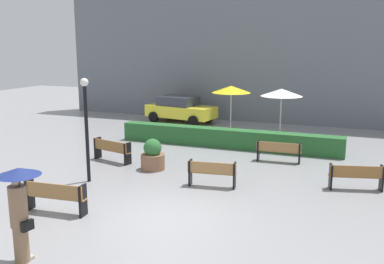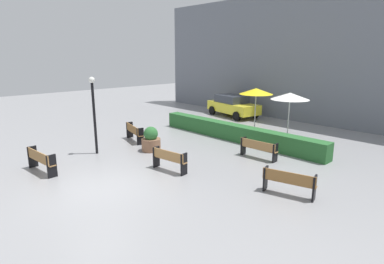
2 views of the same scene
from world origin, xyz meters
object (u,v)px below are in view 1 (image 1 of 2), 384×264
(pedestrian_with_umbrella, at_px, (19,203))
(planter_pot, at_px, (153,156))
(bench_far_left, at_px, (111,149))
(bench_far_right, at_px, (356,175))
(bench_back_row, at_px, (279,150))
(bench_mid_center, at_px, (212,172))
(lamp_post, at_px, (86,118))
(bench_near_left, at_px, (55,195))
(parked_car, at_px, (180,109))
(patio_umbrella_yellow, at_px, (231,89))
(patio_umbrella_white, at_px, (281,93))

(pedestrian_with_umbrella, height_order, planter_pot, pedestrian_with_umbrella)
(bench_far_left, height_order, bench_far_right, bench_far_left)
(bench_back_row, bearing_deg, bench_mid_center, -110.77)
(planter_pot, xyz_separation_m, lamp_post, (-1.39, -2.12, 1.70))
(bench_far_right, distance_m, bench_near_left, 9.33)
(bench_far_right, xyz_separation_m, planter_pot, (-7.19, -0.28, 0.01))
(parked_car, bearing_deg, bench_back_row, -43.89)
(pedestrian_with_umbrella, bearing_deg, parked_car, 101.88)
(bench_far_left, distance_m, bench_far_right, 9.22)
(bench_mid_center, distance_m, bench_back_row, 4.17)
(bench_back_row, height_order, lamp_post, lamp_post)
(patio_umbrella_yellow, bearing_deg, bench_near_left, -97.47)
(bench_far_right, bearing_deg, bench_far_left, 179.45)
(bench_far_right, height_order, lamp_post, lamp_post)
(bench_back_row, bearing_deg, patio_umbrella_yellow, 127.64)
(lamp_post, bearing_deg, bench_far_left, 104.41)
(planter_pot, distance_m, patio_umbrella_yellow, 7.30)
(bench_near_left, relative_size, planter_pot, 1.57)
(bench_mid_center, height_order, pedestrian_with_umbrella, pedestrian_with_umbrella)
(pedestrian_with_umbrella, xyz_separation_m, patio_umbrella_white, (3.07, 13.57, 1.08))
(bench_far_left, relative_size, parked_car, 0.42)
(bench_mid_center, relative_size, parked_car, 0.37)
(bench_near_left, distance_m, patio_umbrella_white, 12.00)
(bench_far_right, height_order, pedestrian_with_umbrella, pedestrian_with_umbrella)
(bench_near_left, height_order, pedestrian_with_umbrella, pedestrian_with_umbrella)
(patio_umbrella_yellow, bearing_deg, lamp_post, -104.60)
(bench_mid_center, height_order, bench_near_left, bench_near_left)
(bench_far_right, relative_size, pedestrian_with_umbrella, 0.81)
(pedestrian_with_umbrella, xyz_separation_m, parked_car, (-3.60, 17.13, -0.53))
(pedestrian_with_umbrella, xyz_separation_m, patio_umbrella_yellow, (0.39, 14.37, 1.05))
(bench_mid_center, distance_m, patio_umbrella_white, 7.62)
(bench_far_left, height_order, patio_umbrella_white, patio_umbrella_white)
(bench_near_left, bearing_deg, bench_mid_center, 48.43)
(bench_far_left, bearing_deg, patio_umbrella_white, 45.59)
(bench_far_right, bearing_deg, bench_near_left, -146.37)
(bench_back_row, distance_m, bench_near_left, 9.04)
(parked_car, bearing_deg, bench_near_left, -80.54)
(pedestrian_with_umbrella, height_order, lamp_post, lamp_post)
(bench_near_left, distance_m, parked_car, 14.83)
(bench_far_right, relative_size, lamp_post, 0.49)
(bench_far_left, height_order, patio_umbrella_yellow, patio_umbrella_yellow)
(bench_far_left, xyz_separation_m, patio_umbrella_yellow, (3.01, 6.62, 1.88))
(planter_pot, bearing_deg, patio_umbrella_white, 59.35)
(bench_near_left, bearing_deg, bench_far_right, 33.63)
(lamp_post, xyz_separation_m, patio_umbrella_yellow, (2.37, 9.10, 0.20))
(bench_far_left, relative_size, bench_far_right, 1.07)
(planter_pot, relative_size, lamp_post, 0.33)
(bench_far_right, distance_m, planter_pot, 7.19)
(bench_far_left, distance_m, bench_near_left, 5.45)
(bench_back_row, height_order, patio_umbrella_white, patio_umbrella_white)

